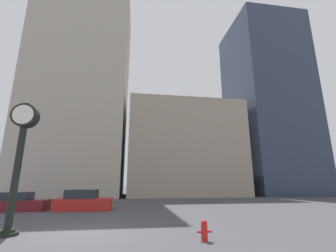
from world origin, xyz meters
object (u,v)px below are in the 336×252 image
object	(u,v)px
car_red	(84,201)
fire_hydrant_near	(204,230)
street_clock	(20,148)
car_maroon	(14,203)

from	to	relation	value
car_red	fire_hydrant_near	bearing A→B (deg)	-58.09
street_clock	car_maroon	xyz separation A→B (m)	(-3.58, 8.06, -2.84)
street_clock	fire_hydrant_near	world-z (taller)	street_clock
street_clock	car_maroon	distance (m)	9.27
car_maroon	fire_hydrant_near	bearing A→B (deg)	-42.53
car_maroon	car_red	xyz separation A→B (m)	(4.77, -0.26, 0.07)
car_red	street_clock	bearing A→B (deg)	-98.55
street_clock	car_maroon	size ratio (longest dim) A/B	1.25
street_clock	fire_hydrant_near	distance (m)	8.06
street_clock	car_red	bearing A→B (deg)	81.31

